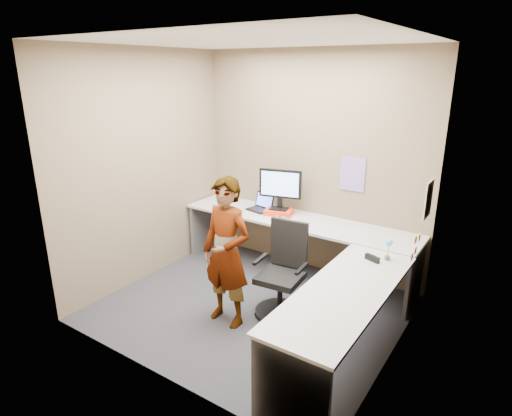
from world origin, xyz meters
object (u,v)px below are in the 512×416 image
Objects in this scene: desk at (305,255)px; person at (227,253)px; monitor at (280,186)px; office_chair at (283,278)px.

desk is 0.88m from person.
person is (-0.50, -0.71, 0.16)m from desk.
person reaches higher than monitor.
desk is at bearing -56.71° from monitor.
office_chair is at bearing -112.37° from desk.
person is (0.21, -1.35, -0.34)m from monitor.
person is at bearing -125.05° from desk.
monitor is 1.29m from office_chair.
person reaches higher than desk.
desk is at bearing 57.49° from person.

